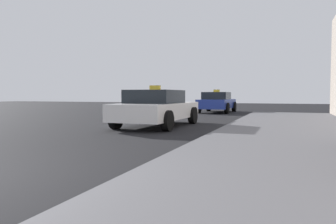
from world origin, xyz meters
The scene contains 2 objects.
car_white centered at (-0.47, 7.85, 0.65)m, with size 2.00×4.30×1.43m.
car_blue centered at (-0.38, 17.46, 0.65)m, with size 1.92×4.08×1.43m.
Camera 1 is at (3.87, -2.59, 1.11)m, focal length 34.49 mm.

